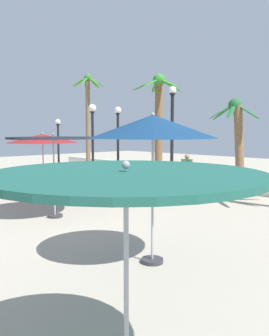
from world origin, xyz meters
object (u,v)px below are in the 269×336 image
(lamp_post_0, at_px, (118,142))
(lamp_post_2, at_px, (93,136))
(palm_tree_2, at_px, (88,114))
(guest_0, at_px, (187,168))
(palm_tree_3, at_px, (238,136))
(lamp_post_3, at_px, (58,147))
(patio_umbrella_2, at_px, (53,141))
(planter, at_px, (115,190))
(patio_umbrella_0, at_px, (153,127))
(palm_tree_1, at_px, (159,122))
(lamp_post_1, at_px, (172,143))
(patio_umbrella_1, at_px, (126,185))
(patio_umbrella_3, at_px, (43,139))

(lamp_post_0, xyz_separation_m, lamp_post_2, (-0.94, -0.78, 0.29))
(palm_tree_2, xyz_separation_m, guest_0, (7.15, 0.41, -2.73))
(palm_tree_3, xyz_separation_m, lamp_post_3, (-9.82, -2.40, -0.69))
(patio_umbrella_2, relative_size, palm_tree_3, 0.69)
(palm_tree_2, relative_size, guest_0, 3.68)
(palm_tree_2, height_order, planter, palm_tree_2)
(patio_umbrella_0, xyz_separation_m, patio_umbrella_2, (-4.79, 0.56, -0.38))
(palm_tree_1, distance_m, guest_0, 2.90)
(palm_tree_3, xyz_separation_m, lamp_post_1, (-0.97, -2.93, -0.25))
(patio_umbrella_2, distance_m, palm_tree_1, 5.30)
(guest_0, bearing_deg, lamp_post_3, -161.64)
(lamp_post_0, bearing_deg, guest_0, 38.48)
(patio_umbrella_1, relative_size, guest_0, 1.59)
(lamp_post_1, bearing_deg, palm_tree_2, 163.98)
(palm_tree_2, height_order, lamp_post_0, palm_tree_2)
(lamp_post_0, bearing_deg, patio_umbrella_1, -40.10)
(palm_tree_3, bearing_deg, lamp_post_1, -108.26)
(lamp_post_1, bearing_deg, palm_tree_3, 71.74)
(patio_umbrella_0, bearing_deg, lamp_post_2, 150.37)
(lamp_post_1, xyz_separation_m, guest_0, (-1.61, 2.93, -1.27))
(patio_umbrella_2, height_order, palm_tree_2, palm_tree_2)
(lamp_post_0, relative_size, lamp_post_1, 0.89)
(palm_tree_1, height_order, palm_tree_2, palm_tree_2)
(palm_tree_2, xyz_separation_m, planter, (6.84, -3.64, -3.34))
(patio_umbrella_3, bearing_deg, patio_umbrella_2, -24.18)
(palm_tree_2, relative_size, lamp_post_3, 1.80)
(patio_umbrella_3, bearing_deg, palm_tree_3, 43.05)
(patio_umbrella_1, bearing_deg, patio_umbrella_0, 130.10)
(palm_tree_2, height_order, palm_tree_3, palm_tree_2)
(palm_tree_3, relative_size, planter, 4.73)
(patio_umbrella_1, height_order, patio_umbrella_2, patio_umbrella_2)
(patio_umbrella_1, distance_m, patio_umbrella_3, 12.19)
(palm_tree_1, distance_m, palm_tree_3, 3.26)
(patio_umbrella_2, height_order, lamp_post_1, lamp_post_1)
(guest_0, bearing_deg, patio_umbrella_1, -54.05)
(lamp_post_0, height_order, planter, lamp_post_0)
(patio_umbrella_0, bearing_deg, palm_tree_3, 109.37)
(guest_0, bearing_deg, lamp_post_1, -61.19)
(patio_umbrella_3, bearing_deg, lamp_post_3, 141.66)
(palm_tree_2, relative_size, lamp_post_2, 1.53)
(patio_umbrella_3, bearing_deg, patio_umbrella_0, -14.82)
(palm_tree_2, relative_size, planter, 7.13)
(patio_umbrella_1, distance_m, lamp_post_3, 17.10)
(lamp_post_3, distance_m, guest_0, 7.68)
(patio_umbrella_2, distance_m, lamp_post_3, 9.16)
(palm_tree_1, relative_size, lamp_post_0, 1.32)
(patio_umbrella_0, relative_size, patio_umbrella_3, 1.02)
(palm_tree_3, height_order, lamp_post_1, lamp_post_1)
(patio_umbrella_1, relative_size, lamp_post_3, 0.77)
(patio_umbrella_2, relative_size, lamp_post_3, 0.83)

